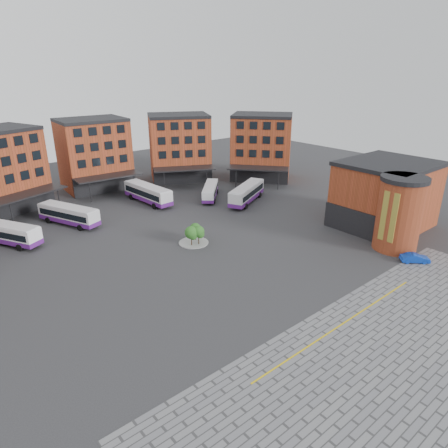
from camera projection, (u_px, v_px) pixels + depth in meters
ground at (237, 278)px, 49.44m from camera, size 160.00×160.00×0.00m
paving_zone at (421, 365)px, 34.95m from camera, size 50.00×22.00×0.02m
yellow_line at (343, 323)px, 40.65m from camera, size 26.00×0.15×0.02m
main_building at (76, 170)px, 71.20m from camera, size 94.14×42.48×14.60m
east_building at (387, 197)px, 62.45m from camera, size 17.40×15.40×10.60m
tree_island at (195, 233)px, 58.29m from camera, size 4.40×4.40×3.03m
bus_b at (6, 233)px, 58.30m from camera, size 7.70×11.14×3.18m
bus_c at (69, 215)px, 65.52m from camera, size 6.83×11.50×3.20m
bus_d at (148, 193)px, 76.04m from camera, size 3.77×12.35×3.43m
bus_e at (210, 191)px, 78.75m from camera, size 8.43×8.66×2.77m
bus_f at (247, 193)px, 76.31m from camera, size 11.96×7.69×3.37m
blue_car at (415, 258)px, 53.14m from camera, size 3.64×3.51×1.24m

